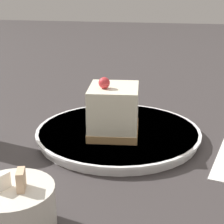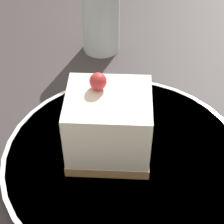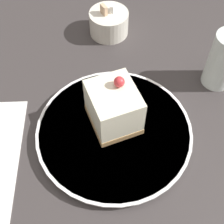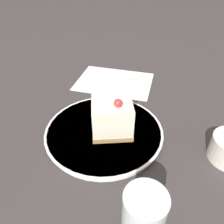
% 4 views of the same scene
% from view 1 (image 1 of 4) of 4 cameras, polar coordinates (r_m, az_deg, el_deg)
% --- Properties ---
extents(ground_plane, '(4.00, 4.00, 0.00)m').
position_cam_1_polar(ground_plane, '(0.67, 0.18, -3.77)').
color(ground_plane, '#383333').
extents(plate, '(0.29, 0.29, 0.02)m').
position_cam_1_polar(plate, '(0.66, 0.95, -3.26)').
color(plate, white).
rests_on(plate, ground_plane).
extents(cake_slice, '(0.09, 0.10, 0.10)m').
position_cam_1_polar(cake_slice, '(0.63, 0.24, 0.23)').
color(cake_slice, '#AD8451').
rests_on(cake_slice, plate).
extents(sugar_bowl, '(0.09, 0.09, 0.08)m').
position_cam_1_polar(sugar_bowl, '(0.43, -14.71, -14.25)').
color(sugar_bowl, silver).
rests_on(sugar_bowl, ground_plane).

